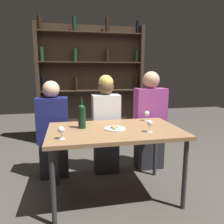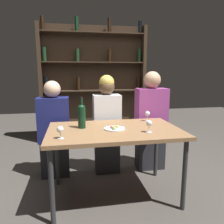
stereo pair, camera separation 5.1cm
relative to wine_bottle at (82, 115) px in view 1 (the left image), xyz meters
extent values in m
plane|color=#47423D|center=(0.32, -0.09, -0.87)|extent=(10.00, 10.00, 0.00)
cube|color=olive|center=(0.32, -0.09, -0.15)|extent=(1.32, 0.82, 0.04)
cylinder|color=#2D2D30|center=(-0.28, -0.45, -0.52)|extent=(0.04, 0.04, 0.70)
cylinder|color=#2D2D30|center=(0.92, -0.45, -0.52)|extent=(0.04, 0.04, 0.70)
cylinder|color=#2D2D30|center=(-0.28, 0.26, -0.52)|extent=(0.04, 0.04, 0.70)
cylinder|color=#2D2D30|center=(0.92, 0.26, -0.52)|extent=(0.04, 0.04, 0.70)
cube|color=#38281C|center=(0.32, 1.98, 0.19)|extent=(1.89, 0.02, 2.13)
cube|color=#38281C|center=(-0.63, 1.87, 0.19)|extent=(0.06, 0.18, 2.13)
cube|color=#38281C|center=(1.26, 1.87, 0.19)|extent=(0.06, 0.18, 2.13)
cube|color=#38281C|center=(0.32, 1.87, 0.08)|extent=(1.81, 0.18, 0.02)
cylinder|color=black|center=(-0.54, 1.88, 0.22)|extent=(0.07, 0.07, 0.25)
cylinder|color=black|center=(0.03, 1.88, 0.21)|extent=(0.07, 0.07, 0.24)
cylinder|color=black|center=(0.61, 1.88, 0.21)|extent=(0.07, 0.07, 0.24)
cylinder|color=black|center=(1.17, 1.88, 0.22)|extent=(0.07, 0.07, 0.26)
cube|color=#38281C|center=(0.32, 1.87, 0.59)|extent=(1.81, 0.18, 0.02)
cylinder|color=#19381E|center=(-0.54, 1.87, 0.72)|extent=(0.07, 0.07, 0.24)
cylinder|color=#19381E|center=(0.03, 1.88, 0.72)|extent=(0.07, 0.07, 0.22)
cylinder|color=black|center=(0.61, 1.86, 0.71)|extent=(0.07, 0.07, 0.22)
cylinder|color=#19381E|center=(1.18, 1.87, 0.72)|extent=(0.07, 0.07, 0.24)
cube|color=#38281C|center=(0.32, 1.87, 1.11)|extent=(1.81, 0.18, 0.02)
cylinder|color=black|center=(-0.55, 1.88, 1.24)|extent=(0.07, 0.07, 0.24)
cylinder|color=black|center=(0.03, 1.87, 1.24)|extent=(0.07, 0.07, 0.25)
cylinder|color=black|center=(0.61, 1.87, 1.24)|extent=(0.07, 0.07, 0.25)
cylinder|color=black|center=(1.18, 1.86, 1.23)|extent=(0.07, 0.07, 0.22)
cylinder|color=black|center=(0.00, 0.00, -0.03)|extent=(0.08, 0.08, 0.21)
sphere|color=black|center=(0.00, 0.00, 0.07)|extent=(0.08, 0.08, 0.08)
cylinder|color=black|center=(0.00, 0.00, 0.12)|extent=(0.03, 0.03, 0.10)
cylinder|color=black|center=(0.00, 0.00, 0.17)|extent=(0.03, 0.03, 0.01)
cylinder|color=silver|center=(-0.20, -0.33, -0.13)|extent=(0.06, 0.06, 0.00)
cylinder|color=silver|center=(-0.20, -0.33, -0.10)|extent=(0.01, 0.01, 0.06)
sphere|color=silver|center=(-0.20, -0.33, -0.06)|extent=(0.06, 0.06, 0.06)
cylinder|color=silver|center=(0.62, -0.28, -0.13)|extent=(0.06, 0.06, 0.00)
cylinder|color=silver|center=(0.62, -0.28, -0.10)|extent=(0.01, 0.01, 0.07)
sphere|color=silver|center=(0.62, -0.28, -0.05)|extent=(0.06, 0.06, 0.06)
cylinder|color=silver|center=(0.76, 0.18, -0.13)|extent=(0.06, 0.06, 0.00)
cylinder|color=silver|center=(0.76, 0.18, -0.10)|extent=(0.01, 0.01, 0.07)
sphere|color=silver|center=(0.76, 0.18, -0.05)|extent=(0.06, 0.06, 0.06)
cylinder|color=silver|center=(0.32, -0.11, -0.13)|extent=(0.21, 0.21, 0.01)
sphere|color=#B74C3D|center=(0.32, -0.11, -0.12)|extent=(0.03, 0.03, 0.03)
sphere|color=#B74C3D|center=(0.29, -0.11, -0.12)|extent=(0.03, 0.03, 0.03)
sphere|color=#E5BC66|center=(0.35, -0.09, -0.12)|extent=(0.03, 0.03, 0.03)
sphere|color=#99B256|center=(0.30, -0.16, -0.11)|extent=(0.04, 0.04, 0.04)
cube|color=#26262B|center=(-0.32, 0.50, -0.64)|extent=(0.34, 0.22, 0.45)
cube|color=navy|center=(-0.32, 0.50, -0.15)|extent=(0.37, 0.22, 0.54)
sphere|color=beige|center=(-0.32, 0.50, 0.22)|extent=(0.20, 0.20, 0.20)
cube|color=#26262B|center=(0.34, 0.50, -0.64)|extent=(0.31, 0.22, 0.45)
cube|color=white|center=(0.34, 0.50, -0.14)|extent=(0.34, 0.22, 0.56)
sphere|color=brown|center=(0.34, 0.50, 0.24)|extent=(0.20, 0.20, 0.20)
sphere|color=gold|center=(0.34, 0.50, 0.30)|extent=(0.19, 0.19, 0.19)
cube|color=#26262B|center=(0.93, 0.50, -0.64)|extent=(0.36, 0.22, 0.45)
cube|color=#9E3F8C|center=(0.93, 0.50, -0.10)|extent=(0.40, 0.22, 0.63)
sphere|color=tan|center=(0.93, 0.50, 0.32)|extent=(0.22, 0.22, 0.22)
camera|label=1|loc=(-0.14, -2.17, 0.43)|focal=35.00mm
camera|label=2|loc=(-0.09, -2.18, 0.43)|focal=35.00mm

